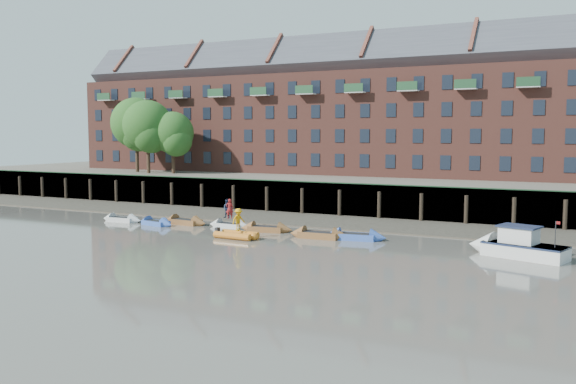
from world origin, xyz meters
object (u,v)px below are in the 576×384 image
Objects in this scene: rowboat_4 at (266,229)px; person_rib_crew at (238,220)px; rowboat_1 at (156,223)px; rowboat_3 at (229,225)px; rowboat_0 at (122,219)px; rowboat_2 at (185,222)px; rowboat_5 at (319,235)px; person_rower_a at (230,209)px; rowboat_6 at (355,237)px; motor_launch at (509,246)px; person_rower_b at (228,209)px; rib_tender at (238,235)px.

rowboat_4 is 2.65× the size of person_rib_crew.
rowboat_1 is 1.04× the size of rowboat_3.
rowboat_3 is at bearing 4.09° from rowboat_0.
rowboat_2 is at bearing -178.34° from rowboat_3.
rowboat_5 is at bearing 12.17° from rowboat_1.
rowboat_2 is at bearing 171.05° from rowboat_5.
person_rib_crew is at bearing 94.47° from person_rower_a.
motor_launch is at bearing -14.73° from rowboat_6.
rowboat_3 is 2.33× the size of person_rib_crew.
person_rower_b reaches higher than rowboat_2.
rowboat_3 is 0.82× the size of rowboat_6.
rowboat_4 is 4.01m from person_rower_a.
rowboat_0 is 2.44× the size of person_rib_crew.
motor_launch reaches higher than rowboat_3.
rowboat_0 is 0.92× the size of rowboat_4.
rowboat_6 is (7.87, -0.44, 0.02)m from rowboat_4.
person_rib_crew reaches higher than rib_tender.
person_rower_a is at bearing 166.16° from rowboat_4.
rowboat_0 is 1.01× the size of rowboat_1.
person_rib_crew is (3.31, -4.12, -0.21)m from person_rower_a.
person_rower_b is at bearing 5.63° from rowboat_0.
rowboat_4 reaches higher than rowboat_0.
rowboat_2 is at bearing 12.67° from motor_launch.
person_rower_a is at bearing -38.09° from rowboat_3.
rowboat_0 is 2.45× the size of person_rower_a.
rowboat_1 is 29.49m from motor_launch.
rowboat_4 is at bearing 140.09° from person_rower_a.
motor_launch reaches higher than rowboat_2.
rowboat_1 is 10.37m from rib_tender.
rowboat_1 is 15.57m from rowboat_5.
person_rower_a is (-3.73, 0.36, 1.42)m from rowboat_4.
rowboat_0 is 14.51m from person_rib_crew.
rowboat_6 is 0.73× the size of motor_launch.
rowboat_4 is at bearing 17.86° from rowboat_1.
rowboat_6 is at bearing 10.34° from motor_launch.
rowboat_4 is 2.81× the size of person_rower_b.
rowboat_2 is 16.29m from rowboat_6.
rowboat_4 reaches higher than rib_tender.
motor_launch is at bearing -4.12° from rowboat_3.
person_rower_a is at bearing 24.27° from rowboat_1.
rowboat_6 is 9.00m from person_rib_crew.
person_rower_b is (-0.32, 0.25, 1.40)m from rowboat_3.
person_rower_b is (-0.39, 0.31, -0.04)m from person_rower_a.
rowboat_1 is 1.17× the size of rib_tender.
person_rower_b is (4.28, 0.27, 1.37)m from rowboat_2.
rowboat_3 is 5.46m from rib_tender.
rowboat_6 is at bearing 8.45° from rowboat_5.
person_rower_a is at bearing 61.29° from person_rib_crew.
motor_launch is 3.89× the size of person_rib_crew.
rowboat_5 is at bearing -20.32° from person_rower_b.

